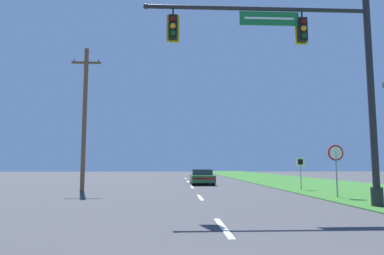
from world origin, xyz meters
TOP-DOWN VIEW (x-y plane):
  - grass_verge_right at (10.50, 30.00)m, footprint 10.00×110.00m
  - road_center_line at (0.00, 22.00)m, footprint 0.16×34.80m
  - signal_mast at (4.29, 9.94)m, footprint 9.12×0.47m
  - car_ahead at (0.98, 25.47)m, footprint 1.86×4.59m
  - stop_sign at (6.53, 13.41)m, footprint 0.76×0.07m
  - route_sign_post at (6.70, 18.60)m, footprint 0.55×0.06m
  - utility_pole_near at (-6.81, 18.28)m, footprint 1.80×0.26m

SIDE VIEW (x-z plane):
  - road_center_line at x=0.00m, z-range 0.00..0.01m
  - grass_verge_right at x=10.50m, z-range 0.00..0.04m
  - car_ahead at x=0.98m, z-range 0.01..1.20m
  - route_sign_post at x=6.70m, z-range 0.51..2.54m
  - stop_sign at x=6.53m, z-range 0.61..3.12m
  - utility_pole_near at x=-6.81m, z-range 0.15..8.99m
  - signal_mast at x=4.29m, z-range 0.95..9.50m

